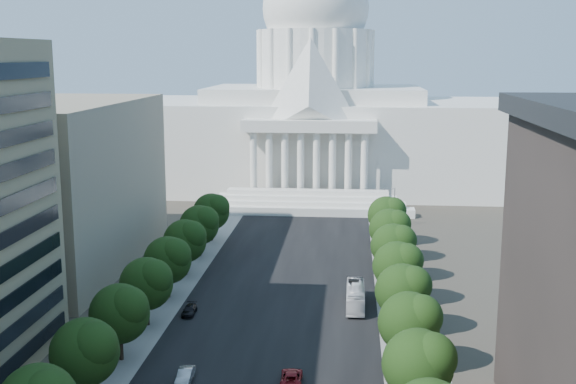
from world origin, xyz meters
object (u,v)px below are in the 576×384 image
(car_silver, at_px, (185,376))
(car_dark_b, at_px, (189,310))
(city_bus, at_px, (355,297))
(car_red, at_px, (291,378))

(car_silver, relative_size, car_dark_b, 1.06)
(city_bus, bearing_deg, car_silver, -125.65)
(car_red, height_order, city_bus, city_bus)
(car_silver, xyz_separation_m, car_dark_b, (-4.51, 22.32, -0.13))
(car_silver, height_order, car_red, car_silver)
(city_bus, bearing_deg, car_dark_b, -167.00)
(car_silver, bearing_deg, car_red, 1.76)
(car_red, xyz_separation_m, car_dark_b, (-17.07, 21.55, -0.11))
(car_red, xyz_separation_m, city_bus, (7.59, 27.19, 0.86))
(car_silver, xyz_separation_m, city_bus, (20.15, 27.96, 0.85))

